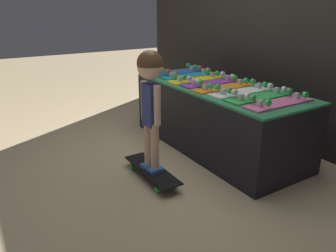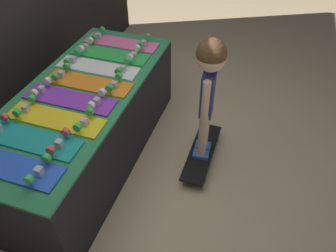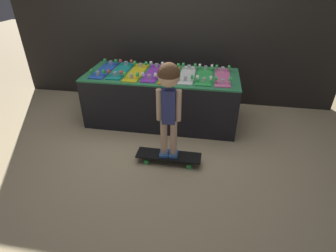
{
  "view_description": "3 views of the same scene",
  "coord_description": "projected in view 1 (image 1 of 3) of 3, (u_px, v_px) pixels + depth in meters",
  "views": [
    {
      "loc": [
        2.49,
        -1.65,
        1.44
      ],
      "look_at": [
        0.12,
        -0.18,
        0.41
      ],
      "focal_mm": 35.0,
      "sensor_mm": 36.0,
      "label": 1
    },
    {
      "loc": [
        -1.65,
        -0.75,
        2.09
      ],
      "look_at": [
        0.2,
        -0.14,
        0.33
      ],
      "focal_mm": 35.0,
      "sensor_mm": 36.0,
      "label": 2
    },
    {
      "loc": [
        0.63,
        -2.68,
        1.83
      ],
      "look_at": [
        0.2,
        -0.19,
        0.31
      ],
      "focal_mm": 28.0,
      "sensor_mm": 36.0,
      "label": 3
    }
  ],
  "objects": [
    {
      "name": "display_rack",
      "position": [
        216.0,
        117.0,
        3.43
      ],
      "size": [
        1.96,
        0.81,
        0.67
      ],
      "color": "black",
      "rests_on": "ground_plane"
    },
    {
      "name": "skateboard_teal_on_rack",
      "position": [
        188.0,
        75.0,
        3.76
      ],
      "size": [
        0.19,
        0.67,
        0.09
      ],
      "color": "teal",
      "rests_on": "display_rack"
    },
    {
      "name": "skateboard_white_on_rack",
      "position": [
        241.0,
        91.0,
        3.05
      ],
      "size": [
        0.19,
        0.67,
        0.09
      ],
      "color": "white",
      "rests_on": "display_rack"
    },
    {
      "name": "ground_plane",
      "position": [
        177.0,
        157.0,
        3.3
      ],
      "size": [
        16.0,
        16.0,
        0.0
      ],
      "primitive_type": "plane",
      "color": "tan"
    },
    {
      "name": "back_wall",
      "position": [
        276.0,
        23.0,
        3.49
      ],
      "size": [
        4.9,
        0.1,
        2.53
      ],
      "color": "black",
      "rests_on": "ground_plane"
    },
    {
      "name": "skateboard_pink_on_rack",
      "position": [
        279.0,
        102.0,
        2.7
      ],
      "size": [
        0.19,
        0.67,
        0.09
      ],
      "color": "pink",
      "rests_on": "display_rack"
    },
    {
      "name": "skateboard_green_on_rack",
      "position": [
        259.0,
        96.0,
        2.87
      ],
      "size": [
        0.19,
        0.67,
        0.09
      ],
      "color": "green",
      "rests_on": "display_rack"
    },
    {
      "name": "skateboard_blue_on_rack",
      "position": [
        177.0,
        72.0,
        3.93
      ],
      "size": [
        0.19,
        0.67,
        0.09
      ],
      "color": "blue",
      "rests_on": "display_rack"
    },
    {
      "name": "skateboard_orange_on_rack",
      "position": [
        223.0,
        87.0,
        3.21
      ],
      "size": [
        0.19,
        0.67,
        0.09
      ],
      "color": "orange",
      "rests_on": "display_rack"
    },
    {
      "name": "skateboard_yellow_on_rack",
      "position": [
        197.0,
        79.0,
        3.56
      ],
      "size": [
        0.19,
        0.67,
        0.09
      ],
      "color": "yellow",
      "rests_on": "display_rack"
    },
    {
      "name": "skateboard_purple_on_rack",
      "position": [
        211.0,
        82.0,
        3.4
      ],
      "size": [
        0.19,
        0.67,
        0.09
      ],
      "color": "purple",
      "rests_on": "display_rack"
    },
    {
      "name": "skateboard_on_floor",
      "position": [
        152.0,
        171.0,
        2.87
      ],
      "size": [
        0.71,
        0.19,
        0.09
      ],
      "color": "black",
      "rests_on": "ground_plane"
    },
    {
      "name": "child",
      "position": [
        150.0,
        89.0,
        2.62
      ],
      "size": [
        0.25,
        0.21,
        1.03
      ],
      "rotation": [
        0.0,
        0.0,
        0.08
      ],
      "color": "#3870C6",
      "rests_on": "skateboard_on_floor"
    }
  ]
}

